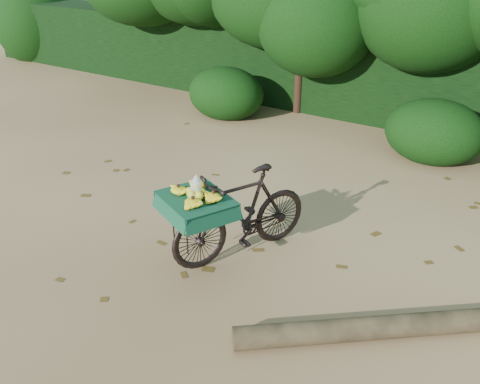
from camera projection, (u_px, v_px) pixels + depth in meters
The scene contains 7 objects.
ground at pixel (222, 237), 6.69m from camera, with size 80.00×80.00×0.00m, color tan.
vendor_bicycle at pixel (240, 213), 6.08m from camera, with size 1.36×1.98×1.14m.
fallen_log at pixel (396, 326), 4.96m from camera, with size 0.23×0.23×3.22m, color brown.
hedge_backdrop at pixel (392, 76), 10.97m from camera, with size 26.00×1.80×1.80m, color black.
tree_row at pixel (354, 25), 10.22m from camera, with size 14.50×2.00×4.00m, color black, non-canonical shape.
bush_clumps at pixel (379, 125), 9.43m from camera, with size 8.80×1.70×0.90m, color black, non-canonical shape.
leaf_litter at pixel (249, 217), 7.17m from camera, with size 7.00×7.30×0.01m, color #503C15, non-canonical shape.
Camera 1 is at (3.42, -4.62, 3.49)m, focal length 38.00 mm.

